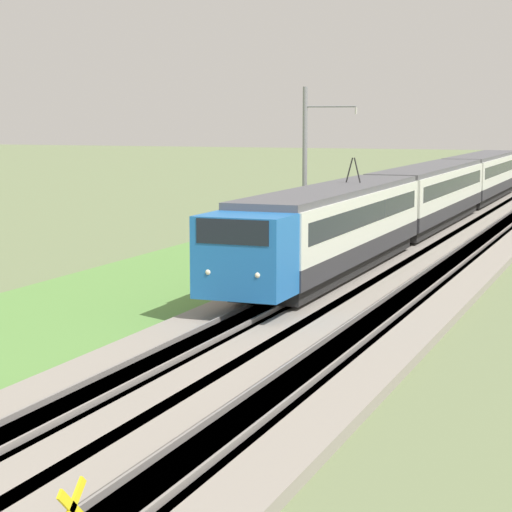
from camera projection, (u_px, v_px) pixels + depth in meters
The scene contains 7 objects.
ballast_main at pixel (435, 226), 60.10m from camera, with size 240.00×4.40×0.30m.
ballast_adjacent at pixel (502, 229), 58.67m from camera, with size 240.00×4.40×0.30m.
track_main at pixel (435, 226), 60.10m from camera, with size 240.00×1.57×0.45m.
track_adjacent at pixel (502, 229), 58.67m from camera, with size 240.00×1.57×0.45m.
grass_verge at pixel (341, 224), 62.22m from camera, with size 240.00×9.51×0.12m.
passenger_train at pixel (431, 192), 58.52m from camera, with size 60.09×3.02×4.94m.
catenary_mast_mid at pixel (306, 172), 45.77m from camera, with size 0.22×2.56×8.03m.
Camera 1 is at (-9.61, -11.66, 6.64)m, focal length 70.00 mm.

